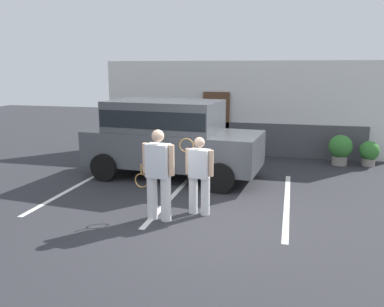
{
  "coord_description": "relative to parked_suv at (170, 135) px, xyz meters",
  "views": [
    {
      "loc": [
        1.61,
        -7.06,
        2.89
      ],
      "look_at": [
        -0.45,
        1.2,
        1.05
      ],
      "focal_mm": 37.17,
      "sensor_mm": 36.0,
      "label": 1
    }
  ],
  "objects": [
    {
      "name": "parked_suv",
      "position": [
        0.0,
        0.0,
        0.0
      ],
      "size": [
        4.75,
        2.49,
        2.05
      ],
      "rotation": [
        0.0,
        0.0,
        -0.09
      ],
      "color": "#4C4F54",
      "rests_on": "ground_plane"
    },
    {
      "name": "tennis_player_man",
      "position": [
        0.72,
        -3.05,
        -0.23
      ],
      "size": [
        0.9,
        0.32,
        1.77
      ],
      "rotation": [
        0.0,
        0.0,
        3.02
      ],
      "color": "white",
      "rests_on": "ground_plane"
    },
    {
      "name": "potted_plant_secondary",
      "position": [
        5.44,
        2.55,
        -0.72
      ],
      "size": [
        0.58,
        0.58,
        0.76
      ],
      "color": "gray",
      "rests_on": "ground_plane"
    },
    {
      "name": "house_frontage",
      "position": [
        1.49,
        3.4,
        0.32
      ],
      "size": [
        9.56,
        0.4,
        3.12
      ],
      "color": "white",
      "rests_on": "ground_plane"
    },
    {
      "name": "parking_stripe_0",
      "position": [
        -2.0,
        -1.42,
        -1.14
      ],
      "size": [
        0.12,
        4.4,
        0.01
      ],
      "primitive_type": "cube",
      "color": "silver",
      "rests_on": "ground_plane"
    },
    {
      "name": "parking_stripe_2",
      "position": [
        3.13,
        -1.42,
        -1.14
      ],
      "size": [
        0.12,
        4.4,
        0.01
      ],
      "primitive_type": "cube",
      "color": "silver",
      "rests_on": "ground_plane"
    },
    {
      "name": "parking_stripe_1",
      "position": [
        0.57,
        -1.42,
        -1.14
      ],
      "size": [
        0.12,
        4.4,
        0.01
      ],
      "primitive_type": "cube",
      "color": "silver",
      "rests_on": "ground_plane"
    },
    {
      "name": "potted_plant_by_porch",
      "position": [
        4.62,
        2.49,
        -0.64
      ],
      "size": [
        0.7,
        0.7,
        0.92
      ],
      "color": "gray",
      "rests_on": "ground_plane"
    },
    {
      "name": "ground_plane",
      "position": [
        1.5,
        -2.92,
        -1.15
      ],
      "size": [
        40.0,
        40.0,
        0.0
      ],
      "primitive_type": "plane",
      "color": "#2D2D33"
    },
    {
      "name": "tennis_player_woman",
      "position": [
        1.4,
        -2.56,
        -0.32
      ],
      "size": [
        0.72,
        0.29,
        1.57
      ],
      "rotation": [
        0.0,
        0.0,
        3.01
      ],
      "color": "white",
      "rests_on": "ground_plane"
    }
  ]
}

